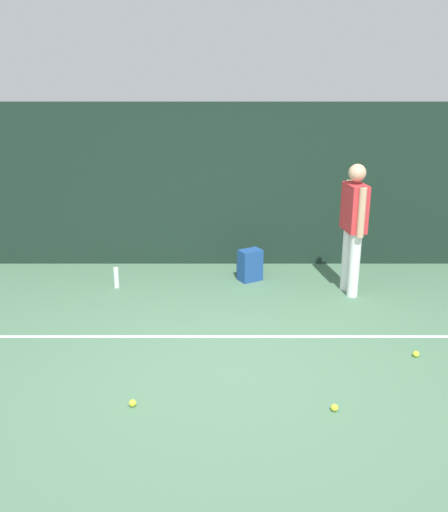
# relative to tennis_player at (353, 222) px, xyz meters

# --- Properties ---
(ground_plane) EXTENTS (12.00, 12.00, 0.00)m
(ground_plane) POSITION_rel_tennis_player_xyz_m (-1.63, -1.83, -0.97)
(ground_plane) COLOR #4C7556
(back_fence) EXTENTS (10.00, 0.10, 2.35)m
(back_fence) POSITION_rel_tennis_player_xyz_m (-1.63, 1.17, 0.21)
(back_fence) COLOR #192D23
(back_fence) RESTS_ON ground
(court_line) EXTENTS (9.00, 0.05, 0.00)m
(court_line) POSITION_rel_tennis_player_xyz_m (-1.63, -1.28, -0.96)
(court_line) COLOR white
(court_line) RESTS_ON ground
(tennis_player) EXTENTS (0.29, 0.52, 1.70)m
(tennis_player) POSITION_rel_tennis_player_xyz_m (0.00, 0.00, 0.00)
(tennis_player) COLOR white
(tennis_player) RESTS_ON ground
(backpack) EXTENTS (0.37, 0.37, 0.44)m
(backpack) POSITION_rel_tennis_player_xyz_m (-1.29, 0.46, -0.76)
(backpack) COLOR #1E478C
(backpack) RESTS_ON ground
(tennis_ball_near_player) EXTENTS (0.07, 0.07, 0.07)m
(tennis_ball_near_player) POSITION_rel_tennis_player_xyz_m (-2.45, -2.64, -0.93)
(tennis_ball_near_player) COLOR #CCE033
(tennis_ball_near_player) RESTS_ON ground
(tennis_ball_by_fence) EXTENTS (0.07, 0.07, 0.07)m
(tennis_ball_by_fence) POSITION_rel_tennis_player_xyz_m (-0.67, -2.71, -0.93)
(tennis_ball_by_fence) COLOR #CCE033
(tennis_ball_by_fence) RESTS_ON ground
(tennis_ball_mid_court) EXTENTS (0.07, 0.07, 0.07)m
(tennis_ball_mid_court) POSITION_rel_tennis_player_xyz_m (0.35, -1.74, -0.93)
(tennis_ball_mid_court) COLOR #CCE033
(tennis_ball_mid_court) RESTS_ON ground
(water_bottle) EXTENTS (0.07, 0.07, 0.28)m
(water_bottle) POSITION_rel_tennis_player_xyz_m (-3.08, 0.18, -0.83)
(water_bottle) COLOR white
(water_bottle) RESTS_ON ground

